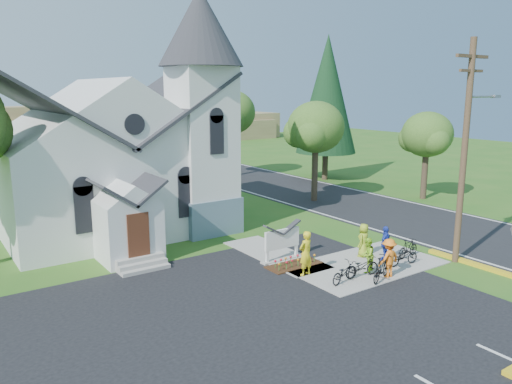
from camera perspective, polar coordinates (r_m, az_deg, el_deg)
ground at (r=21.99m, az=10.66°, el=-9.38°), size 120.00×120.00×0.00m
parking_lot at (r=16.50m, az=-2.18°, el=-16.58°), size 20.00×16.00×0.02m
road at (r=39.15m, az=5.41°, el=0.10°), size 8.00×90.00×0.02m
sidewalk at (r=23.33m, az=12.40°, el=-8.14°), size 7.00×4.00×0.05m
church at (r=28.46m, az=-15.57°, el=6.05°), size 12.35×12.00×13.00m
church_sign at (r=23.16m, az=2.99°, el=-5.41°), size 2.20×0.40×1.70m
flower_bed at (r=22.80m, az=4.36°, el=-8.33°), size 2.60×1.10×0.07m
utility_pole at (r=23.98m, az=22.85°, el=4.97°), size 3.45×0.28×10.00m
tree_road_near at (r=35.21m, az=6.85°, el=7.32°), size 4.00×4.00×7.05m
tree_road_mid at (r=45.12m, az=-2.90°, el=9.05°), size 4.40×4.40×7.80m
tree_road_far at (r=37.73m, az=18.98°, el=6.18°), size 3.60×3.60×6.30m
conifer at (r=43.93m, az=8.12°, el=10.97°), size 5.20×5.20×12.40m
distant_hills at (r=73.13m, az=-20.38°, el=6.50°), size 61.00×10.00×5.60m
cyclist_0 at (r=21.34m, az=5.69°, el=-6.98°), size 0.77×0.57×1.94m
bike_0 at (r=20.98m, az=10.05°, el=-9.03°), size 1.68×0.86×0.84m
cyclist_1 at (r=22.17m, az=12.60°, el=-7.05°), size 0.92×0.84×1.53m
bike_1 at (r=21.45m, az=14.16°, el=-8.43°), size 1.83×1.11×1.06m
cyclist_2 at (r=23.83m, az=14.56°, el=-5.69°), size 1.03×0.70×1.63m
bike_2 at (r=21.68m, az=12.00°, el=-8.34°), size 1.77×0.81×0.89m
cyclist_3 at (r=21.82m, az=14.93°, el=-7.29°), size 1.08×0.63×1.66m
bike_3 at (r=24.63m, az=16.98°, el=-6.16°), size 1.53×0.56×0.90m
cyclist_4 at (r=24.14m, az=12.20°, el=-5.40°), size 0.91×0.74×1.60m
bike_4 at (r=23.52m, az=16.50°, el=-7.04°), size 1.66×0.76×0.84m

